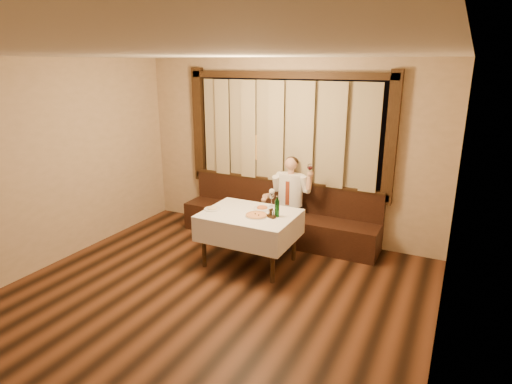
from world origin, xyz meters
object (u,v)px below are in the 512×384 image
at_px(green_bottle, 277,208).
at_px(dining_table, 250,220).
at_px(banquette, 279,220).
at_px(cruet_caddy, 271,214).
at_px(pasta_red, 262,207).
at_px(seated_man, 289,194).
at_px(pizza, 256,215).
at_px(pasta_cream, 212,207).

bearing_deg(green_bottle, dining_table, -177.05).
xyz_separation_m(banquette, cruet_caddy, (0.34, -1.07, 0.49)).
distance_m(banquette, pasta_red, 0.94).
xyz_separation_m(banquette, dining_table, (0.00, -1.02, 0.34)).
distance_m(dining_table, pasta_red, 0.28).
bearing_deg(seated_man, banquette, 156.50).
xyz_separation_m(green_bottle, cruet_caddy, (-0.06, -0.06, -0.08)).
bearing_deg(pizza, banquette, 97.46).
bearing_deg(banquette, pasta_red, -83.89).
bearing_deg(cruet_caddy, dining_table, -167.71).
bearing_deg(seated_man, pizza, -93.34).
height_order(dining_table, pasta_cream, pasta_cream).
bearing_deg(pasta_red, pasta_cream, -151.59).
bearing_deg(green_bottle, banquette, 111.71).
relative_size(pizza, seated_man, 0.23).
bearing_deg(banquette, dining_table, -90.00).
xyz_separation_m(banquette, pasta_red, (0.09, -0.80, 0.48)).
distance_m(dining_table, pasta_cream, 0.56).
bearing_deg(banquette, cruet_caddy, -72.14).
height_order(dining_table, cruet_caddy, cruet_caddy).
distance_m(dining_table, cruet_caddy, 0.38).
bearing_deg(pizza, pasta_cream, -177.25).
bearing_deg(green_bottle, pizza, -159.15).
distance_m(green_bottle, seated_man, 0.94).
relative_size(pasta_cream, seated_man, 0.17).
distance_m(pizza, cruet_caddy, 0.21).
bearing_deg(pasta_red, cruet_caddy, -46.07).
height_order(banquette, seated_man, seated_man).
height_order(banquette, green_bottle, green_bottle).
xyz_separation_m(pizza, cruet_caddy, (0.20, 0.03, 0.03)).
distance_m(pasta_red, green_bottle, 0.38).
relative_size(pasta_red, green_bottle, 0.85).
relative_size(pasta_red, cruet_caddy, 1.89).
bearing_deg(cruet_caddy, pasta_red, 153.58).
bearing_deg(dining_table, pizza, -28.02).
xyz_separation_m(banquette, pizza, (0.14, -1.10, 0.46)).
distance_m(banquette, pasta_cream, 1.34).
bearing_deg(dining_table, green_bottle, 2.95).
bearing_deg(pizza, green_bottle, 20.85).
xyz_separation_m(pasta_red, cruet_caddy, (0.26, -0.27, 0.01)).
bearing_deg(pizza, pasta_red, 100.99).
distance_m(pasta_cream, cruet_caddy, 0.88).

